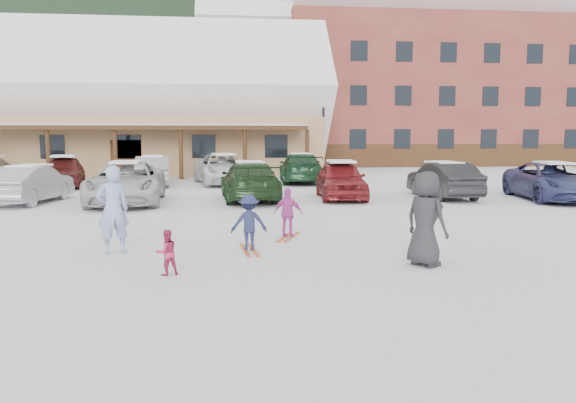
{
  "coord_description": "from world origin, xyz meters",
  "views": [
    {
      "loc": [
        -1.07,
        -11.38,
        2.47
      ],
      "look_at": [
        0.3,
        1.0,
        1.0
      ],
      "focal_mm": 35.0,
      "sensor_mm": 36.0,
      "label": 1
    }
  ],
  "objects": [
    {
      "name": "parked_car_4",
      "position": [
        3.39,
        10.18,
        0.74
      ],
      "size": [
        2.06,
        4.45,
        1.48
      ],
      "primitive_type": "imported",
      "rotation": [
        0.0,
        0.0,
        -0.08
      ],
      "color": "maroon",
      "rests_on": "ground"
    },
    {
      "name": "skis_child_navy",
      "position": [
        -0.6,
        0.53,
        0.01
      ],
      "size": [
        0.33,
        1.41,
        0.03
      ],
      "primitive_type": "cube",
      "rotation": [
        0.0,
        0.0,
        3.23
      ],
      "color": "#BE461B",
      "rests_on": "ground"
    },
    {
      "name": "skis_child_magenta",
      "position": [
        0.41,
        1.98,
        0.01
      ],
      "size": [
        0.67,
        1.38,
        0.03
      ],
      "primitive_type": "cube",
      "rotation": [
        0.0,
        0.0,
        2.79
      ],
      "color": "#BE461B",
      "rests_on": "ground"
    },
    {
      "name": "day_lodge",
      "position": [
        -9.0,
        27.96,
        3.94
      ],
      "size": [
        29.12,
        12.5,
        10.38
      ],
      "color": "tan",
      "rests_on": "ground"
    },
    {
      "name": "ground",
      "position": [
        0.0,
        0.0,
        0.0
      ],
      "size": [
        160.0,
        160.0,
        0.0
      ],
      "primitive_type": "plane",
      "color": "white",
      "rests_on": "ground"
    },
    {
      "name": "bystander_dark",
      "position": [
        2.67,
        -1.25,
        0.9
      ],
      "size": [
        0.96,
        1.05,
        1.81
      ],
      "primitive_type": "imported",
      "rotation": [
        0.0,
        0.0,
        2.14
      ],
      "color": "#28282B",
      "rests_on": "ground"
    },
    {
      "name": "parked_car_3",
      "position": [
        -0.18,
        10.01,
        0.74
      ],
      "size": [
        2.29,
        5.16,
        1.47
      ],
      "primitive_type": "imported",
      "rotation": [
        0.0,
        0.0,
        3.19
      ],
      "color": "#1A3217",
      "rests_on": "ground"
    },
    {
      "name": "child_navy",
      "position": [
        -0.6,
        0.53,
        0.61
      ],
      "size": [
        0.82,
        0.52,
        1.21
      ],
      "primitive_type": "imported",
      "rotation": [
        0.0,
        0.0,
        3.23
      ],
      "color": "#1D2346",
      "rests_on": "ground"
    },
    {
      "name": "conifer_3",
      "position": [
        6.0,
        44.0,
        5.12
      ],
      "size": [
        3.96,
        3.96,
        9.18
      ],
      "color": "black",
      "rests_on": "ground"
    },
    {
      "name": "parked_car_6",
      "position": [
        11.4,
        8.83,
        0.72
      ],
      "size": [
        3.17,
        5.5,
        1.44
      ],
      "primitive_type": "imported",
      "rotation": [
        0.0,
        0.0,
        -0.16
      ],
      "color": "navy",
      "rests_on": "ground"
    },
    {
      "name": "alpine_hotel",
      "position": [
        14.27,
        38.0,
        8.63
      ],
      "size": [
        31.48,
        14.01,
        21.48
      ],
      "color": "maroon",
      "rests_on": "ground"
    },
    {
      "name": "lamp_post",
      "position": [
        5.18,
        24.5,
        3.31
      ],
      "size": [
        0.5,
        0.25,
        5.83
      ],
      "color": "black",
      "rests_on": "ground"
    },
    {
      "name": "parked_car_5",
      "position": [
        7.51,
        10.01,
        0.71
      ],
      "size": [
        1.68,
        4.36,
        1.42
      ],
      "primitive_type": "imported",
      "rotation": [
        0.0,
        0.0,
        3.19
      ],
      "color": "black",
      "rests_on": "ground"
    },
    {
      "name": "forested_hillside",
      "position": [
        0.0,
        85.0,
        19.0
      ],
      "size": [
        300.0,
        70.0,
        38.0
      ],
      "primitive_type": "cube",
      "color": "black",
      "rests_on": "ground"
    },
    {
      "name": "parked_car_1",
      "position": [
        -8.18,
        9.95,
        0.69
      ],
      "size": [
        2.08,
        4.37,
        1.38
      ],
      "primitive_type": "imported",
      "rotation": [
        0.0,
        0.0,
        2.99
      ],
      "color": "#A1A1A6",
      "rests_on": "ground"
    },
    {
      "name": "toddler_red",
      "position": [
        -2.13,
        -1.45,
        0.41
      ],
      "size": [
        0.49,
        0.45,
        0.82
      ],
      "primitive_type": "imported",
      "rotation": [
        0.0,
        0.0,
        3.58
      ],
      "color": "#B4284F",
      "rests_on": "ground"
    },
    {
      "name": "parked_car_9",
      "position": [
        -4.65,
        16.72,
        0.73
      ],
      "size": [
        2.0,
        4.58,
        1.46
      ],
      "primitive_type": "imported",
      "rotation": [
        0.0,
        0.0,
        3.25
      ],
      "color": "#99989D",
      "rests_on": "ground"
    },
    {
      "name": "parked_car_8",
      "position": [
        -8.79,
        16.38,
        0.75
      ],
      "size": [
        2.52,
        4.66,
        1.51
      ],
      "primitive_type": "imported",
      "rotation": [
        0.0,
        0.0,
        0.17
      ],
      "color": "#5A1C1B",
      "rests_on": "ground"
    },
    {
      "name": "parked_car_10",
      "position": [
        -1.2,
        17.3,
        0.77
      ],
      "size": [
        3.45,
        5.88,
        1.54
      ],
      "primitive_type": "imported",
      "rotation": [
        0.0,
        0.0,
        0.17
      ],
      "color": "silver",
      "rests_on": "ground"
    },
    {
      "name": "child_magenta",
      "position": [
        0.41,
        1.98,
        0.6
      ],
      "size": [
        0.77,
        0.52,
        1.21
      ],
      "primitive_type": "imported",
      "rotation": [
        0.0,
        0.0,
        2.79
      ],
      "color": "#C23CA0",
      "rests_on": "ground"
    },
    {
      "name": "conifer_4",
      "position": [
        34.0,
        46.0,
        6.54
      ],
      "size": [
        5.06,
        5.06,
        11.73
      ],
      "color": "black",
      "rests_on": "ground"
    },
    {
      "name": "parked_car_11",
      "position": [
        2.81,
        17.71,
        0.76
      ],
      "size": [
        2.46,
        5.38,
        1.52
      ],
      "primitive_type": "imported",
      "rotation": [
        0.0,
        0.0,
        3.08
      ],
      "color": "#183B21",
      "rests_on": "ground"
    },
    {
      "name": "adult_skier",
      "position": [
        -3.44,
        0.58,
        0.93
      ],
      "size": [
        0.8,
        0.68,
        1.86
      ],
      "primitive_type": "imported",
      "rotation": [
        0.0,
        0.0,
        3.55
      ],
      "color": "#91A5CF",
      "rests_on": "ground"
    },
    {
      "name": "parked_car_2",
      "position": [
        -4.69,
        9.48,
        0.76
      ],
      "size": [
        2.82,
        5.61,
        1.52
      ],
      "primitive_type": "imported",
      "rotation": [
        0.0,
        0.0,
        0.05
      ],
      "color": "silver",
      "rests_on": "ground"
    }
  ]
}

